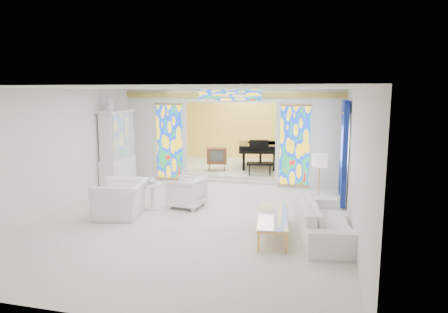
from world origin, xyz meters
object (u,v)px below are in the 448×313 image
(armchair_right, at_px, (186,192))
(tv_console, at_px, (217,156))
(coffee_table, at_px, (273,217))
(grand_piano, at_px, (262,147))
(armchair_left, at_px, (121,199))
(china_cabinet, at_px, (117,150))
(sofa, at_px, (324,219))

(armchair_right, distance_m, tv_console, 4.02)
(coffee_table, relative_size, grand_piano, 0.69)
(coffee_table, bearing_deg, armchair_left, 172.90)
(china_cabinet, bearing_deg, grand_piano, 42.28)
(armchair_left, height_order, tv_console, tv_console)
(armchair_left, bearing_deg, sofa, 74.54)
(armchair_right, relative_size, coffee_table, 0.42)
(sofa, bearing_deg, grand_piano, 10.09)
(armchair_right, distance_m, grand_piano, 5.22)
(armchair_right, bearing_deg, china_cabinet, -111.24)
(armchair_left, distance_m, tv_console, 5.15)
(sofa, height_order, coffee_table, sofa)
(coffee_table, bearing_deg, tv_console, 115.92)
(armchair_left, height_order, grand_piano, grand_piano)
(armchair_left, height_order, coffee_table, armchair_left)
(sofa, xyz_separation_m, grand_piano, (-2.26, 6.39, 0.54))
(china_cabinet, distance_m, armchair_left, 3.05)
(china_cabinet, height_order, grand_piano, china_cabinet)
(sofa, bearing_deg, armchair_right, 59.39)
(china_cabinet, distance_m, armchair_right, 3.22)
(china_cabinet, xyz_separation_m, armchair_right, (2.74, -1.51, -0.78))
(grand_piano, xyz_separation_m, tv_console, (-1.44, -1.06, -0.21))
(grand_piano, height_order, tv_console, grand_piano)
(sofa, height_order, tv_console, tv_console)
(armchair_left, bearing_deg, tv_console, 156.90)
(china_cabinet, xyz_separation_m, sofa, (6.17, -2.84, -0.80))
(coffee_table, xyz_separation_m, tv_console, (-2.67, 5.50, 0.30))
(tv_console, bearing_deg, sofa, -69.72)
(sofa, distance_m, coffee_table, 1.04)
(armchair_left, bearing_deg, armchair_right, 117.72)
(armchair_left, distance_m, sofa, 4.70)
(grand_piano, relative_size, tv_console, 3.62)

